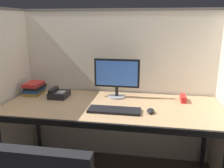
{
  "coord_description": "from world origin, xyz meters",
  "views": [
    {
      "loc": [
        0.34,
        -1.65,
        1.47
      ],
      "look_at": [
        0.0,
        0.35,
        0.92
      ],
      "focal_mm": 38.27,
      "sensor_mm": 36.0,
      "label": 1
    }
  ],
  "objects": [
    {
      "name": "desk_phone",
      "position": [
        -0.54,
        0.43,
        0.77
      ],
      "size": [
        0.17,
        0.19,
        0.09
      ],
      "color": "black",
      "rests_on": "desk"
    },
    {
      "name": "cubicle_partition_left",
      "position": [
        -0.99,
        0.2,
        0.79
      ],
      "size": [
        0.06,
        1.41,
        1.57
      ],
      "color": "beige",
      "rests_on": "ground"
    },
    {
      "name": "monitor_center",
      "position": [
        0.02,
        0.53,
        0.96
      ],
      "size": [
        0.43,
        0.17,
        0.37
      ],
      "color": "gray",
      "rests_on": "desk"
    },
    {
      "name": "red_stapler",
      "position": [
        0.64,
        0.52,
        0.77
      ],
      "size": [
        0.04,
        0.15,
        0.06
      ],
      "primitive_type": "cube",
      "color": "red",
      "rests_on": "desk"
    },
    {
      "name": "keyboard_main",
      "position": [
        0.05,
        0.16,
        0.75
      ],
      "size": [
        0.43,
        0.15,
        0.02
      ],
      "primitive_type": "cube",
      "color": "black",
      "rests_on": "desk"
    },
    {
      "name": "cubicle_partition_rear",
      "position": [
        0.0,
        0.74,
        0.79
      ],
      "size": [
        2.21,
        0.06,
        1.57
      ],
      "color": "beige",
      "rests_on": "ground"
    },
    {
      "name": "computer_mouse",
      "position": [
        0.35,
        0.18,
        0.76
      ],
      "size": [
        0.06,
        0.1,
        0.04
      ],
      "color": "black",
      "rests_on": "desk"
    },
    {
      "name": "book_stack",
      "position": [
        -0.82,
        0.5,
        0.8
      ],
      "size": [
        0.16,
        0.23,
        0.12
      ],
      "color": "olive",
      "rests_on": "desk"
    },
    {
      "name": "desk",
      "position": [
        0.0,
        0.29,
        0.69
      ],
      "size": [
        1.9,
        0.8,
        0.74
      ],
      "color": "tan",
      "rests_on": "ground"
    }
  ]
}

